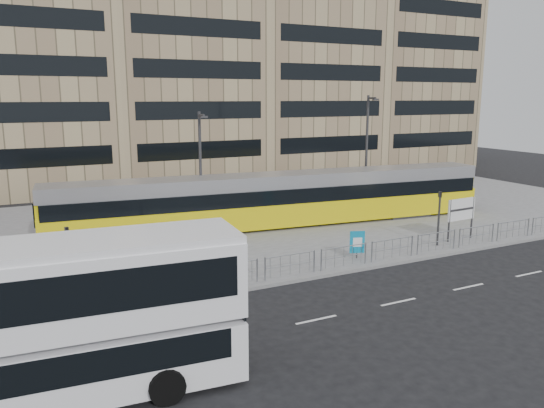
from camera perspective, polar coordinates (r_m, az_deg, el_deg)
name	(u,v)px	position (r m, az deg, el deg)	size (l,w,h in m)	color
ground	(308,280)	(25.01, 3.93, -8.18)	(120.00, 120.00, 0.00)	black
plaza	(217,224)	(35.42, -5.97, -2.19)	(64.00, 24.00, 0.15)	slate
kerb	(308,278)	(25.03, 3.87, -7.99)	(64.00, 0.25, 0.17)	gray
building_row	(149,51)	(56.37, -13.07, 15.77)	(70.40, 18.40, 31.20)	maroon
pedestrian_barrier	(339,252)	(26.13, 7.19, -5.12)	(32.07, 0.07, 1.10)	#989BA1
road_markings	(379,306)	(22.46, 11.45, -10.71)	(62.00, 0.12, 0.01)	white
double_decker_bus	(31,321)	(15.97, -24.49, -11.37)	(11.63, 3.63, 4.58)	white
tram	(280,200)	(34.30, 0.88, 0.48)	(29.13, 5.80, 3.42)	yellow
station_sign	(461,211)	(32.77, 19.69, -0.73)	(2.14, 0.22, 2.46)	#2D2D30
ad_panel	(357,242)	(27.82, 9.15, -4.11)	(0.75, 0.33, 1.46)	#2D2D30
pedestrian	(164,251)	(26.81, -11.58, -4.95)	(0.57, 0.37, 1.56)	black
traffic_light_west	(69,254)	(23.18, -21.04, -5.03)	(0.18, 0.22, 3.10)	#2D2D30
traffic_light_east	(439,211)	(31.01, 17.54, -0.75)	(0.20, 0.23, 3.10)	#2D2D30
lamp_post_west	(201,165)	(33.43, -7.67, 4.14)	(0.45, 1.04, 7.36)	#2D2D30
lamp_post_east	(367,148)	(39.42, 10.18, 5.91)	(0.45, 1.04, 8.36)	#2D2D30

